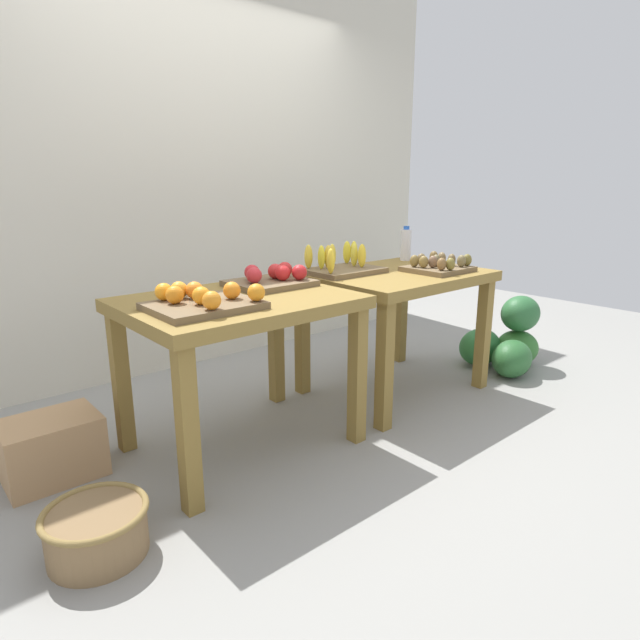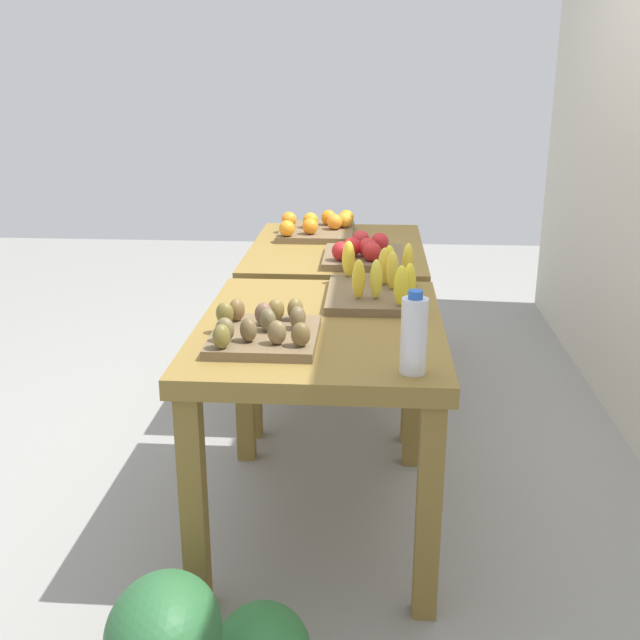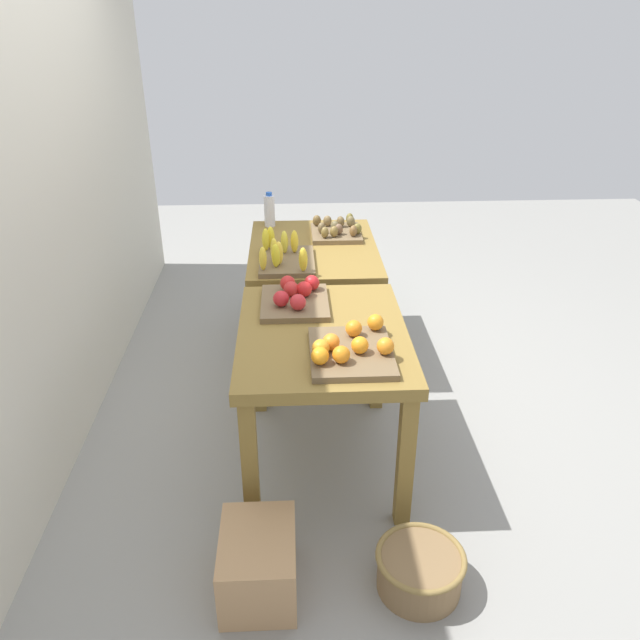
{
  "view_description": "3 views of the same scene",
  "coord_description": "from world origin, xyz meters",
  "px_view_note": "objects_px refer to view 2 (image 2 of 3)",
  "views": [
    {
      "loc": [
        -1.84,
        -2.07,
        1.28
      ],
      "look_at": [
        -0.08,
        -0.03,
        0.57
      ],
      "focal_mm": 29.48,
      "sensor_mm": 36.0,
      "label": 1
    },
    {
      "loc": [
        2.94,
        0.16,
        1.56
      ],
      "look_at": [
        0.04,
        -0.04,
        0.59
      ],
      "focal_mm": 43.13,
      "sensor_mm": 36.0,
      "label": 2
    },
    {
      "loc": [
        -3.16,
        0.14,
        2.16
      ],
      "look_at": [
        -0.02,
        -0.01,
        0.53
      ],
      "focal_mm": 35.23,
      "sensor_mm": 36.0,
      "label": 3
    }
  ],
  "objects_px": {
    "apple_bin": "(363,253)",
    "cardboard_produce_box": "(394,319)",
    "banana_crate": "(377,286)",
    "water_bottle": "(414,335)",
    "orange_bin": "(318,227)",
    "display_table_left": "(337,269)",
    "wicker_basket": "(285,322)",
    "kiwi_bin": "(263,330)",
    "display_table_right": "(321,354)"
  },
  "relations": [
    {
      "from": "apple_bin",
      "to": "cardboard_produce_box",
      "type": "height_order",
      "value": "apple_bin"
    },
    {
      "from": "banana_crate",
      "to": "water_bottle",
      "type": "bearing_deg",
      "value": 7.93
    },
    {
      "from": "apple_bin",
      "to": "orange_bin",
      "type": "bearing_deg",
      "value": -156.27
    },
    {
      "from": "display_table_left",
      "to": "apple_bin",
      "type": "relative_size",
      "value": 2.6
    },
    {
      "from": "apple_bin",
      "to": "wicker_basket",
      "type": "relative_size",
      "value": 1.09
    },
    {
      "from": "cardboard_produce_box",
      "to": "orange_bin",
      "type": "bearing_deg",
      "value": -35.74
    },
    {
      "from": "orange_bin",
      "to": "banana_crate",
      "type": "height_order",
      "value": "banana_crate"
    },
    {
      "from": "water_bottle",
      "to": "orange_bin",
      "type": "bearing_deg",
      "value": -167.68
    },
    {
      "from": "wicker_basket",
      "to": "display_table_left",
      "type": "bearing_deg",
      "value": 22.8
    },
    {
      "from": "display_table_left",
      "to": "banana_crate",
      "type": "bearing_deg",
      "value": 12.36
    },
    {
      "from": "display_table_left",
      "to": "wicker_basket",
      "type": "bearing_deg",
      "value": -157.2
    },
    {
      "from": "banana_crate",
      "to": "cardboard_produce_box",
      "type": "relative_size",
      "value": 1.1
    },
    {
      "from": "kiwi_bin",
      "to": "cardboard_produce_box",
      "type": "distance_m",
      "value": 2.27
    },
    {
      "from": "display_table_right",
      "to": "wicker_basket",
      "type": "bearing_deg",
      "value": -169.84
    },
    {
      "from": "apple_bin",
      "to": "display_table_right",
      "type": "bearing_deg",
      "value": -8.56
    },
    {
      "from": "kiwi_bin",
      "to": "display_table_left",
      "type": "bearing_deg",
      "value": 173.02
    },
    {
      "from": "apple_bin",
      "to": "display_table_left",
      "type": "bearing_deg",
      "value": -156.53
    },
    {
      "from": "banana_crate",
      "to": "cardboard_produce_box",
      "type": "xyz_separation_m",
      "value": [
        -1.64,
        0.12,
        -0.67
      ]
    },
    {
      "from": "display_table_left",
      "to": "cardboard_produce_box",
      "type": "xyz_separation_m",
      "value": [
        -0.81,
        0.3,
        -0.51
      ]
    },
    {
      "from": "kiwi_bin",
      "to": "cardboard_produce_box",
      "type": "bearing_deg",
      "value": 167.74
    },
    {
      "from": "kiwi_bin",
      "to": "water_bottle",
      "type": "bearing_deg",
      "value": 63.76
    },
    {
      "from": "display_table_right",
      "to": "banana_crate",
      "type": "distance_m",
      "value": 0.37
    },
    {
      "from": "display_table_right",
      "to": "cardboard_produce_box",
      "type": "relative_size",
      "value": 2.6
    },
    {
      "from": "display_table_right",
      "to": "wicker_basket",
      "type": "xyz_separation_m",
      "value": [
        -1.95,
        -0.35,
        -0.55
      ]
    },
    {
      "from": "kiwi_bin",
      "to": "display_table_right",
      "type": "bearing_deg",
      "value": 140.69
    },
    {
      "from": "kiwi_bin",
      "to": "wicker_basket",
      "type": "bearing_deg",
      "value": -174.98
    },
    {
      "from": "orange_bin",
      "to": "cardboard_produce_box",
      "type": "relative_size",
      "value": 1.14
    },
    {
      "from": "orange_bin",
      "to": "water_bottle",
      "type": "xyz_separation_m",
      "value": [
        1.77,
        0.39,
        0.07
      ]
    },
    {
      "from": "display_table_left",
      "to": "display_table_right",
      "type": "bearing_deg",
      "value": 0.0
    },
    {
      "from": "apple_bin",
      "to": "water_bottle",
      "type": "distance_m",
      "value": 1.26
    },
    {
      "from": "display_table_right",
      "to": "water_bottle",
      "type": "distance_m",
      "value": 0.55
    },
    {
      "from": "orange_bin",
      "to": "wicker_basket",
      "type": "xyz_separation_m",
      "value": [
        -0.59,
        -0.24,
        -0.7
      ]
    },
    {
      "from": "kiwi_bin",
      "to": "wicker_basket",
      "type": "relative_size",
      "value": 1.0
    },
    {
      "from": "display_table_left",
      "to": "banana_crate",
      "type": "height_order",
      "value": "banana_crate"
    },
    {
      "from": "apple_bin",
      "to": "banana_crate",
      "type": "height_order",
      "value": "banana_crate"
    },
    {
      "from": "cardboard_produce_box",
      "to": "display_table_left",
      "type": "bearing_deg",
      "value": -20.44
    },
    {
      "from": "orange_bin",
      "to": "kiwi_bin",
      "type": "xyz_separation_m",
      "value": [
        1.56,
        -0.05,
        -0.0
      ]
    },
    {
      "from": "display_table_right",
      "to": "water_bottle",
      "type": "bearing_deg",
      "value": 34.08
    },
    {
      "from": "display_table_right",
      "to": "orange_bin",
      "type": "distance_m",
      "value": 1.37
    },
    {
      "from": "banana_crate",
      "to": "cardboard_produce_box",
      "type": "height_order",
      "value": "banana_crate"
    },
    {
      "from": "cardboard_produce_box",
      "to": "kiwi_bin",
      "type": "bearing_deg",
      "value": -12.26
    },
    {
      "from": "water_bottle",
      "to": "wicker_basket",
      "type": "distance_m",
      "value": 2.57
    },
    {
      "from": "orange_bin",
      "to": "wicker_basket",
      "type": "relative_size",
      "value": 1.25
    },
    {
      "from": "apple_bin",
      "to": "kiwi_bin",
      "type": "xyz_separation_m",
      "value": [
        1.03,
        -0.29,
        -0.0
      ]
    },
    {
      "from": "display_table_right",
      "to": "banana_crate",
      "type": "height_order",
      "value": "banana_crate"
    },
    {
      "from": "apple_bin",
      "to": "banana_crate",
      "type": "bearing_deg",
      "value": 6.08
    },
    {
      "from": "display_table_right",
      "to": "apple_bin",
      "type": "distance_m",
      "value": 0.85
    },
    {
      "from": "display_table_right",
      "to": "cardboard_produce_box",
      "type": "distance_m",
      "value": 2.01
    },
    {
      "from": "kiwi_bin",
      "to": "water_bottle",
      "type": "height_order",
      "value": "water_bottle"
    },
    {
      "from": "apple_bin",
      "to": "wicker_basket",
      "type": "xyz_separation_m",
      "value": [
        -1.12,
        -0.48,
        -0.7
      ]
    }
  ]
}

